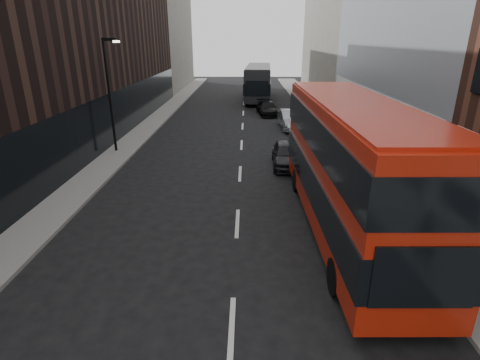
{
  "coord_description": "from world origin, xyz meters",
  "views": [
    {
      "loc": [
        0.36,
        -5.75,
        7.14
      ],
      "look_at": [
        0.14,
        6.43,
        2.5
      ],
      "focal_mm": 28.0,
      "sensor_mm": 36.0,
      "label": 1
    }
  ],
  "objects_px": {
    "car_c": "(267,108)",
    "grey_bus": "(258,82)",
    "street_lamp": "(110,88)",
    "car_b": "(291,119)",
    "car_a": "(287,154)",
    "red_bus": "(350,162)"
  },
  "relations": [
    {
      "from": "red_bus",
      "to": "car_c",
      "type": "bearing_deg",
      "value": 93.21
    },
    {
      "from": "street_lamp",
      "to": "car_c",
      "type": "height_order",
      "value": "street_lamp"
    },
    {
      "from": "street_lamp",
      "to": "car_a",
      "type": "xyz_separation_m",
      "value": [
        10.96,
        -2.54,
        -3.47
      ]
    },
    {
      "from": "street_lamp",
      "to": "grey_bus",
      "type": "bearing_deg",
      "value": 66.46
    },
    {
      "from": "red_bus",
      "to": "car_a",
      "type": "relative_size",
      "value": 3.02
    },
    {
      "from": "car_c",
      "to": "grey_bus",
      "type": "bearing_deg",
      "value": 86.92
    },
    {
      "from": "car_b",
      "to": "car_a",
      "type": "bearing_deg",
      "value": -101.1
    },
    {
      "from": "street_lamp",
      "to": "car_a",
      "type": "distance_m",
      "value": 11.77
    },
    {
      "from": "red_bus",
      "to": "car_c",
      "type": "xyz_separation_m",
      "value": [
        -1.82,
        23.72,
        -2.19
      ]
    },
    {
      "from": "street_lamp",
      "to": "red_bus",
      "type": "relative_size",
      "value": 0.55
    },
    {
      "from": "car_a",
      "to": "car_b",
      "type": "relative_size",
      "value": 0.91
    },
    {
      "from": "red_bus",
      "to": "car_c",
      "type": "relative_size",
      "value": 2.9
    },
    {
      "from": "street_lamp",
      "to": "grey_bus",
      "type": "xyz_separation_m",
      "value": [
        9.93,
        22.8,
        -2.03
      ]
    },
    {
      "from": "car_a",
      "to": "car_b",
      "type": "distance_m",
      "value": 9.89
    },
    {
      "from": "car_c",
      "to": "car_b",
      "type": "bearing_deg",
      "value": -82.09
    },
    {
      "from": "street_lamp",
      "to": "car_b",
      "type": "xyz_separation_m",
      "value": [
        12.24,
        7.27,
        -3.42
      ]
    },
    {
      "from": "red_bus",
      "to": "grey_bus",
      "type": "relative_size",
      "value": 1.01
    },
    {
      "from": "street_lamp",
      "to": "red_bus",
      "type": "bearing_deg",
      "value": -39.99
    },
    {
      "from": "red_bus",
      "to": "car_b",
      "type": "distance_m",
      "value": 17.82
    },
    {
      "from": "red_bus",
      "to": "car_b",
      "type": "xyz_separation_m",
      "value": [
        -0.2,
        17.7,
        -2.06
      ]
    },
    {
      "from": "red_bus",
      "to": "street_lamp",
      "type": "bearing_deg",
      "value": 138.83
    },
    {
      "from": "street_lamp",
      "to": "car_c",
      "type": "xyz_separation_m",
      "value": [
        10.62,
        13.29,
        -3.55
      ]
    }
  ]
}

